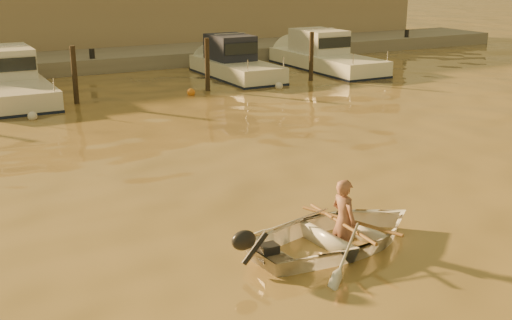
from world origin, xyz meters
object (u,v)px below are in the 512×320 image
moored_boat_2 (9,81)px  waterfront_building (16,10)px  dinghy (339,234)px  moored_boat_5 (326,56)px  person (344,221)px  moored_boat_4 (236,63)px

moored_boat_2 → waterfront_building: 11.33m
dinghy → moored_boat_5: bearing=-39.4°
waterfront_building → person: bearing=-87.8°
dinghy → moored_boat_2: (-3.02, 16.23, 0.40)m
dinghy → moored_boat_4: 17.36m
moored_boat_5 → waterfront_building: (-11.77, 11.00, 1.77)m
dinghy → moored_boat_5: size_ratio=0.44×
person → waterfront_building: bearing=-3.5°
dinghy → waterfront_building: waterfront_building is taller
moored_boat_4 → moored_boat_2: bearing=180.0°
moored_boat_2 → moored_boat_5: (13.83, 0.00, 0.00)m
moored_boat_4 → moored_boat_5: 4.66m
person → moored_boat_2: bearing=5.2°
dinghy → person: size_ratio=2.22×
dinghy → person: (0.10, 0.01, 0.22)m
dinghy → waterfront_building: size_ratio=0.07×
moored_boat_2 → moored_boat_5: same height
moored_boat_4 → waterfront_building: (-7.11, 11.00, 1.77)m
person → moored_boat_4: (6.05, 16.22, 0.18)m
moored_boat_4 → moored_boat_5: (4.66, 0.00, 0.00)m
dinghy → waterfront_building: (-0.96, 27.23, 2.18)m
dinghy → waterfront_building: bearing=-3.7°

